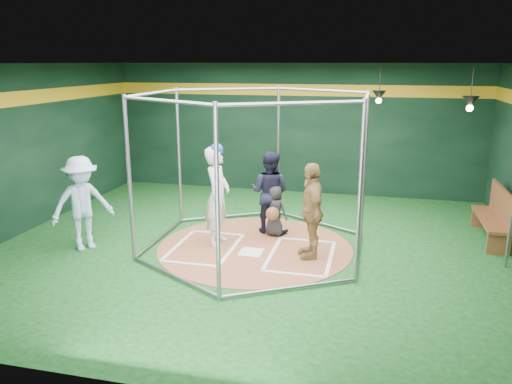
% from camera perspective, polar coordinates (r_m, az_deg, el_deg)
% --- Properties ---
extents(room_shell, '(10.10, 9.10, 3.53)m').
position_cam_1_polar(room_shell, '(9.37, -0.13, 3.73)').
color(room_shell, '#0D3B12').
rests_on(room_shell, ground).
extents(clay_disc, '(3.80, 3.80, 0.01)m').
position_cam_1_polar(clay_disc, '(9.84, -0.14, -6.32)').
color(clay_disc, '#9A5838').
rests_on(clay_disc, ground).
extents(home_plate, '(0.43, 0.43, 0.01)m').
position_cam_1_polar(home_plate, '(9.57, -0.57, -6.88)').
color(home_plate, white).
rests_on(home_plate, clay_disc).
extents(batter_box_left, '(1.17, 1.77, 0.01)m').
position_cam_1_polar(batter_box_left, '(9.87, -5.88, -6.27)').
color(batter_box_left, white).
rests_on(batter_box_left, clay_disc).
extents(batter_box_right, '(1.17, 1.77, 0.01)m').
position_cam_1_polar(batter_box_right, '(9.44, 5.15, -7.24)').
color(batter_box_right, white).
rests_on(batter_box_right, clay_disc).
extents(batting_cage, '(4.05, 4.67, 3.00)m').
position_cam_1_polar(batting_cage, '(9.41, -0.14, 2.21)').
color(batting_cage, gray).
rests_on(batting_cage, ground).
extents(pendant_lamp_near, '(0.34, 0.34, 0.90)m').
position_cam_1_polar(pendant_lamp_near, '(12.55, 13.88, 10.65)').
color(pendant_lamp_near, black).
rests_on(pendant_lamp_near, room_shell).
extents(pendant_lamp_far, '(0.34, 0.34, 0.90)m').
position_cam_1_polar(pendant_lamp_far, '(11.11, 23.30, 9.42)').
color(pendant_lamp_far, black).
rests_on(pendant_lamp_far, room_shell).
extents(batter_figure, '(0.47, 0.72, 2.02)m').
position_cam_1_polar(batter_figure, '(9.77, -4.42, -0.33)').
color(batter_figure, silver).
rests_on(batter_figure, clay_disc).
extents(visitor_leopard, '(0.75, 1.13, 1.78)m').
position_cam_1_polar(visitor_leopard, '(9.15, 6.35, -2.12)').
color(visitor_leopard, tan).
rests_on(visitor_leopard, clay_disc).
extents(catcher_figure, '(0.59, 0.63, 1.06)m').
position_cam_1_polar(catcher_figure, '(10.31, 2.15, -2.18)').
color(catcher_figure, black).
rests_on(catcher_figure, clay_disc).
extents(umpire, '(0.94, 0.79, 1.74)m').
position_cam_1_polar(umpire, '(10.45, 1.57, -0.01)').
color(umpire, black).
rests_on(umpire, clay_disc).
extents(bystander_blue, '(1.29, 1.33, 1.82)m').
position_cam_1_polar(bystander_blue, '(10.08, -19.25, -1.24)').
color(bystander_blue, '#AAC6E0').
rests_on(bystander_blue, ground).
extents(dugout_bench, '(0.43, 1.86, 1.09)m').
position_cam_1_polar(dugout_bench, '(11.17, 25.73, -2.28)').
color(dugout_bench, brown).
rests_on(dugout_bench, ground).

